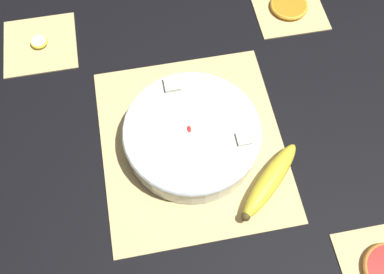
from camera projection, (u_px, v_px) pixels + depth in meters
ground_plane at (192, 144)px, 0.90m from camera, size 6.00×6.00×0.00m
bamboo_mat_center at (192, 143)px, 0.89m from camera, size 0.40×0.36×0.01m
coaster_mat_near_left at (40, 44)px, 1.01m from camera, size 0.16×0.16×0.01m
coaster_mat_far_left at (288, 8)px, 1.06m from camera, size 0.16×0.16×0.01m
fruit_salad_bowl at (192, 134)px, 0.86m from camera, size 0.27×0.27×0.07m
whole_banana at (270, 181)px, 0.83m from camera, size 0.15×0.16×0.04m
orange_slice_whole at (289, 5)px, 1.05m from camera, size 0.09×0.09×0.01m
banana_coin_single at (39, 42)px, 1.00m from camera, size 0.04×0.04×0.01m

